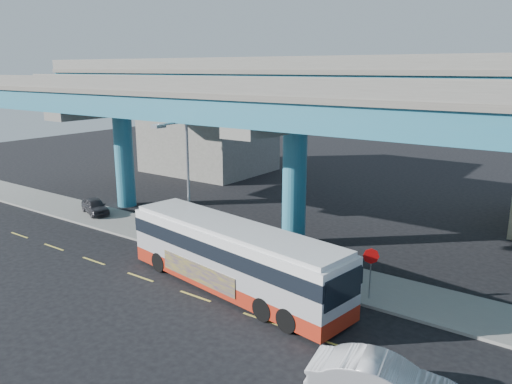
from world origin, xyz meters
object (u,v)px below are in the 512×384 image
Objects in this scene: street_lamp at (181,168)px; stop_sign at (371,263)px; transit_bus at (233,255)px; parked_car at (95,206)px; sedan at (383,383)px.

stop_sign is at bearing 3.73° from street_lamp.
stop_sign is at bearing 32.99° from transit_bus.
transit_bus is at bearing -20.43° from street_lamp.
stop_sign is at bearing -73.92° from parked_car.
sedan is 2.02× the size of stop_sign.
street_lamp is at bearing 56.75° from sedan.
parked_car is at bearing 171.83° from stop_sign.
sedan is at bearing -87.94° from parked_car.
sedan is (9.58, -4.21, -1.06)m from transit_bus.
transit_bus is at bearing 55.59° from sedan.
street_lamp is at bearing -81.33° from parked_car.
sedan is 1.41× the size of parked_car.
transit_bus is 6.71m from street_lamp.
transit_bus is 10.52m from sedan.
transit_bus is 17.38m from parked_car.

